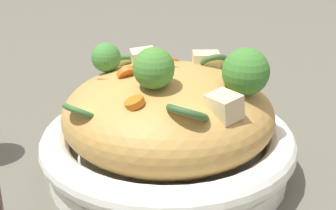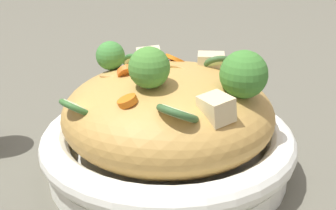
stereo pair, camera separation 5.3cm
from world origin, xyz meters
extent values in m
plane|color=#5A584B|center=(0.00, 0.00, 0.00)|extent=(3.00, 3.00, 0.00)
cylinder|color=white|center=(0.00, 0.00, 0.01)|extent=(0.28, 0.28, 0.02)
torus|color=white|center=(0.00, 0.00, 0.04)|extent=(0.29, 0.29, 0.03)
ellipsoid|color=#B78C46|center=(0.00, 0.00, 0.07)|extent=(0.24, 0.24, 0.10)
torus|color=#BA8742|center=(-0.01, 0.00, 0.12)|extent=(0.06, 0.06, 0.01)
torus|color=#BF9645|center=(-0.04, -0.04, 0.10)|extent=(0.04, 0.05, 0.02)
torus|color=#B68841|center=(0.03, 0.01, 0.11)|extent=(0.06, 0.06, 0.02)
torus|color=#C08B46|center=(0.06, 0.01, 0.11)|extent=(0.05, 0.05, 0.02)
cone|color=#93B068|center=(-0.08, -0.01, 0.11)|extent=(0.03, 0.03, 0.02)
sphere|color=#3E7C30|center=(-0.08, -0.01, 0.13)|extent=(0.06, 0.06, 0.05)
cone|color=#8FAB6A|center=(0.08, 0.00, 0.11)|extent=(0.02, 0.02, 0.02)
sphere|color=#408338|center=(0.08, 0.00, 0.13)|extent=(0.04, 0.04, 0.03)
cone|color=#94B571|center=(-0.01, 0.05, 0.12)|extent=(0.02, 0.02, 0.02)
sphere|color=#478433|center=(-0.01, 0.05, 0.14)|extent=(0.04, 0.04, 0.04)
cylinder|color=orange|center=(0.00, 0.08, 0.12)|extent=(0.03, 0.03, 0.01)
cylinder|color=orange|center=(-0.07, -0.02, 0.12)|extent=(0.04, 0.04, 0.02)
cylinder|color=orange|center=(0.02, -0.06, 0.12)|extent=(0.03, 0.03, 0.02)
cylinder|color=orange|center=(0.04, 0.02, 0.12)|extent=(0.03, 0.03, 0.02)
cylinder|color=beige|center=(0.05, 0.09, 0.10)|extent=(0.04, 0.04, 0.02)
torus|color=#37672F|center=(0.05, 0.09, 0.10)|extent=(0.05, 0.04, 0.03)
cylinder|color=beige|center=(0.08, -0.06, 0.11)|extent=(0.04, 0.04, 0.03)
torus|color=#30622C|center=(0.08, -0.06, 0.11)|extent=(0.05, 0.04, 0.03)
cylinder|color=beige|center=(-0.03, -0.07, 0.12)|extent=(0.04, 0.04, 0.03)
torus|color=#375A2E|center=(-0.03, -0.07, 0.12)|extent=(0.05, 0.05, 0.03)
cylinder|color=beige|center=(-0.05, 0.07, 0.11)|extent=(0.04, 0.04, 0.02)
torus|color=#33592D|center=(-0.05, 0.07, 0.11)|extent=(0.05, 0.05, 0.03)
cube|color=beige|center=(0.05, -0.04, 0.12)|extent=(0.04, 0.04, 0.02)
cube|color=beige|center=(-0.02, -0.07, 0.12)|extent=(0.04, 0.04, 0.02)
cube|color=beige|center=(-0.08, 0.04, 0.11)|extent=(0.04, 0.04, 0.03)
camera|label=1|loc=(-0.21, 0.44, 0.29)|focal=50.29mm
camera|label=2|loc=(-0.25, 0.42, 0.29)|focal=50.29mm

